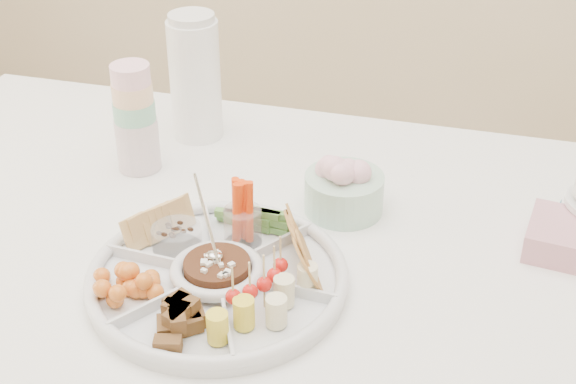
# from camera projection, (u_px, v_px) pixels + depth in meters

# --- Properties ---
(party_tray) EXTENTS (0.41, 0.41, 0.04)m
(party_tray) POSITION_uv_depth(u_px,v_px,m) (217.00, 274.00, 1.18)
(party_tray) COLOR silver
(party_tray) RESTS_ON dining_table
(bean_dip) EXTENTS (0.10, 0.10, 0.04)m
(bean_dip) POSITION_uv_depth(u_px,v_px,m) (217.00, 270.00, 1.17)
(bean_dip) COLOR brown
(bean_dip) RESTS_ON party_tray
(tortillas) EXTENTS (0.12, 0.12, 0.07)m
(tortillas) POSITION_uv_depth(u_px,v_px,m) (304.00, 253.00, 1.19)
(tortillas) COLOR #8F6440
(tortillas) RESTS_ON party_tray
(carrot_cucumber) EXTENTS (0.12, 0.12, 0.11)m
(carrot_cucumber) POSITION_uv_depth(u_px,v_px,m) (250.00, 205.00, 1.26)
(carrot_cucumber) COLOR #F5400C
(carrot_cucumber) RESTS_ON party_tray
(pita_raisins) EXTENTS (0.12, 0.12, 0.06)m
(pita_raisins) POSITION_uv_depth(u_px,v_px,m) (167.00, 225.00, 1.25)
(pita_raisins) COLOR #EDCA79
(pita_raisins) RESTS_ON party_tray
(cherries) EXTENTS (0.12, 0.12, 0.05)m
(cherries) POSITION_uv_depth(u_px,v_px,m) (127.00, 277.00, 1.15)
(cherries) COLOR orange
(cherries) RESTS_ON party_tray
(granola_chunks) EXTENTS (0.10, 0.10, 0.04)m
(granola_chunks) POSITION_uv_depth(u_px,v_px,m) (178.00, 323.00, 1.07)
(granola_chunks) COLOR brown
(granola_chunks) RESTS_ON party_tray
(banana_tomato) EXTENTS (0.10, 0.10, 0.08)m
(banana_tomato) POSITION_uv_depth(u_px,v_px,m) (274.00, 298.00, 1.07)
(banana_tomato) COLOR #CCB960
(banana_tomato) RESTS_ON party_tray
(cup_stack) EXTENTS (0.09, 0.09, 0.22)m
(cup_stack) POSITION_uv_depth(u_px,v_px,m) (135.00, 115.00, 1.43)
(cup_stack) COLOR silver
(cup_stack) RESTS_ON dining_table
(thermos) EXTENTS (0.12, 0.12, 0.25)m
(thermos) POSITION_uv_depth(u_px,v_px,m) (195.00, 76.00, 1.53)
(thermos) COLOR white
(thermos) RESTS_ON dining_table
(flower_bowl) EXTENTS (0.14, 0.14, 0.10)m
(flower_bowl) POSITION_uv_depth(u_px,v_px,m) (344.00, 185.00, 1.34)
(flower_bowl) COLOR #B7EAC4
(flower_bowl) RESTS_ON dining_table
(napkin_stack) EXTENTS (0.16, 0.14, 0.05)m
(napkin_stack) POSITION_uv_depth(u_px,v_px,m) (575.00, 240.00, 1.25)
(napkin_stack) COLOR #C28292
(napkin_stack) RESTS_ON dining_table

